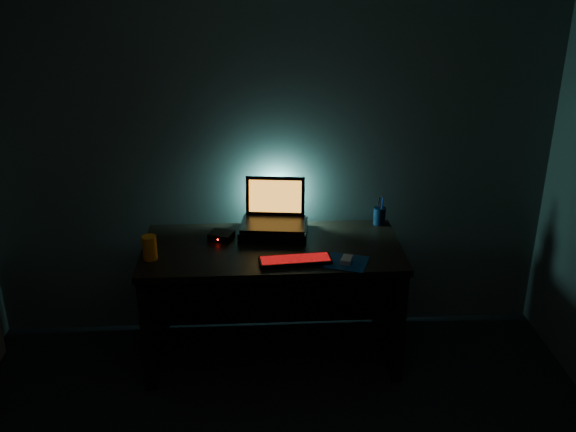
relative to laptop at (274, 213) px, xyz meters
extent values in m
cube|color=#47514B|center=(-0.02, 0.16, 0.38)|extent=(3.50, 0.00, 2.50)
cube|color=black|center=(-0.02, -0.22, -0.14)|extent=(1.50, 0.70, 0.04)
cube|color=black|center=(-0.73, -0.22, -0.52)|extent=(0.06, 0.64, 0.71)
cube|color=black|center=(0.69, -0.22, -0.52)|extent=(0.06, 0.64, 0.71)
cube|color=black|center=(-0.02, 0.11, -0.52)|extent=(1.38, 0.02, 0.65)
cube|color=black|center=(-0.01, -0.05, -0.09)|extent=(0.43, 0.35, 0.06)
cube|color=black|center=(-0.01, -0.05, -0.05)|extent=(0.41, 0.30, 0.02)
cube|color=black|center=(0.01, 0.08, 0.08)|extent=(0.36, 0.09, 0.24)
cube|color=orange|center=(0.01, 0.07, 0.08)|extent=(0.32, 0.07, 0.20)
cube|color=black|center=(0.10, -0.43, -0.11)|extent=(0.40, 0.16, 0.02)
cube|color=#EB0808|center=(0.10, -0.43, -0.10)|extent=(0.39, 0.14, 0.00)
cube|color=navy|center=(0.38, -0.45, -0.12)|extent=(0.27, 0.26, 0.00)
cube|color=#9E9EA4|center=(0.38, -0.45, -0.10)|extent=(0.08, 0.10, 0.03)
cylinder|color=black|center=(0.66, 0.07, -0.07)|extent=(0.10, 0.10, 0.11)
cylinder|color=orange|center=(-0.70, -0.34, -0.05)|extent=(0.10, 0.10, 0.14)
cube|color=black|center=(-0.32, -0.11, -0.10)|extent=(0.16, 0.15, 0.04)
sphere|color=#FF0C07|center=(-0.34, -0.16, -0.10)|extent=(0.01, 0.01, 0.01)
camera|label=1|loc=(-0.12, -3.57, 1.49)|focal=40.00mm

